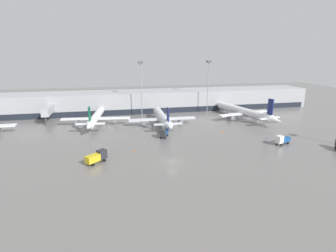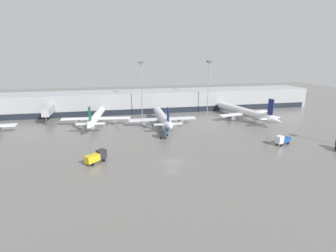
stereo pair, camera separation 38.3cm
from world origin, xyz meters
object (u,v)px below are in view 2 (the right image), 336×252
Objects in this scene: apron_light_mast_0 at (209,73)px; apron_light_mast_1 at (141,75)px; parked_jet_2 at (96,117)px; service_truck_0 at (282,140)px; service_truck_1 at (96,157)px; traffic_cone_2 at (133,150)px; service_truck_2 at (164,133)px; traffic_cone_0 at (222,132)px; parked_jet_3 at (163,118)px; parked_jet_1 at (244,112)px.

apron_light_mast_0 reaches higher than apron_light_mast_1.
parked_jet_2 is 24.59m from apron_light_mast_1.
service_truck_0 is 47.22m from apron_light_mast_0.
service_truck_1 reaches higher than traffic_cone_2.
parked_jet_2 reaches higher than service_truck_2.
service_truck_1 is at bearing -156.39° from traffic_cone_0.
parked_jet_3 is 31.45m from apron_light_mast_0.
service_truck_1 is (1.74, -35.78, -1.43)m from parked_jet_2.
parked_jet_1 is 1.22× the size of parked_jet_2.
apron_light_mast_0 reaches higher than traffic_cone_2.
parked_jet_1 reaches higher than traffic_cone_0.
service_truck_1 is 0.23× the size of apron_light_mast_0.
parked_jet_3 is at bearing -67.40° from apron_light_mast_1.
service_truck_0 is at bearing -81.64° from apron_light_mast_0.
service_truck_2 is 8.94× the size of traffic_cone_0.
traffic_cone_0 is at bearing -49.47° from apron_light_mast_1.
apron_light_mast_0 reaches higher than parked_jet_2.
apron_light_mast_1 is (-39.82, 11.43, 14.34)m from parked_jet_1.
parked_jet_1 reaches higher than parked_jet_3.
traffic_cone_2 is (-10.43, -10.47, -1.20)m from service_truck_2.
apron_light_mast_0 reaches higher than service_truck_1.
parked_jet_3 is 40.98m from service_truck_0.
parked_jet_3 reaches higher than service_truck_0.
service_truck_1 is 0.23× the size of apron_light_mast_1.
apron_light_mast_0 reaches higher than parked_jet_3.
traffic_cone_2 is (-12.82, -24.93, -2.52)m from parked_jet_3.
service_truck_1 is 10.96m from traffic_cone_2.
service_truck_1 is 9.17× the size of traffic_cone_0.
parked_jet_2 is at bearing -167.22° from apron_light_mast_0.
traffic_cone_0 is (20.04, 1.05, -1.23)m from service_truck_2.
parked_jet_3 is 1.44× the size of apron_light_mast_1.
traffic_cone_2 is at bearing -100.11° from apron_light_mast_1.
apron_light_mast_1 is at bearing 23.81° from parked_jet_3.
parked_jet_3 is (23.75, -5.03, -0.19)m from parked_jet_2.
parked_jet_3 is at bearing -145.86° from apron_light_mast_0.
service_truck_2 reaches higher than traffic_cone_2.
parked_jet_3 is 37.84m from service_truck_1.
traffic_cone_0 is 39.97m from apron_light_mast_1.
parked_jet_1 is 7.38× the size of service_truck_1.
traffic_cone_2 is 56.80m from apron_light_mast_0.
parked_jet_1 is 1.19× the size of parked_jet_3.
traffic_cone_0 is (39.67, 17.34, -1.31)m from service_truck_1.
service_truck_1 is 43.31m from traffic_cone_0.
apron_light_mast_0 is 1.01× the size of apron_light_mast_1.
apron_light_mast_1 reaches higher than traffic_cone_0.
traffic_cone_0 is at bearing -100.59° from apron_light_mast_0.
parked_jet_2 is at bearing 155.99° from traffic_cone_0.
parked_jet_3 is at bearing -163.67° from service_truck_2.
parked_jet_2 is 50.29× the size of traffic_cone_2.
service_truck_1 is at bearing -17.46° from service_truck_0.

